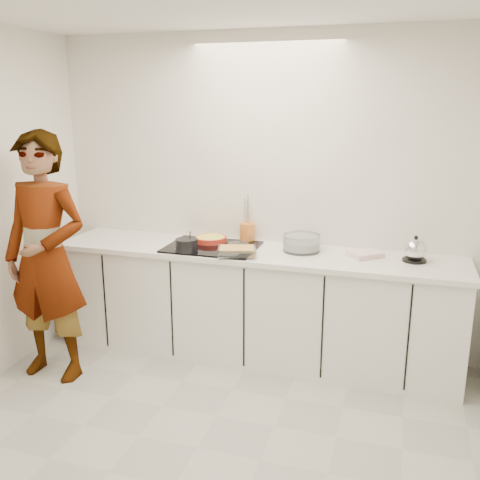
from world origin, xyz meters
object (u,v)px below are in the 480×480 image
(hob, at_px, (212,247))
(cook, at_px, (46,258))
(saucepan, at_px, (187,245))
(utensil_crock, at_px, (247,232))
(tart_dish, at_px, (210,239))
(kettle, at_px, (415,250))
(mixing_bowl, at_px, (301,244))
(baking_dish, at_px, (237,251))

(hob, bearing_deg, cook, -145.68)
(saucepan, xyz_separation_m, cook, (-0.90, -0.52, -0.04))
(utensil_crock, bearing_deg, tart_dish, -150.43)
(utensil_crock, bearing_deg, kettle, -8.15)
(tart_dish, bearing_deg, kettle, -1.34)
(hob, distance_m, tart_dish, 0.14)
(tart_dish, height_order, saucepan, saucepan)
(mixing_bowl, bearing_deg, cook, -154.79)
(saucepan, bearing_deg, hob, 54.47)
(baking_dish, distance_m, cook, 1.41)
(mixing_bowl, relative_size, utensil_crock, 2.08)
(tart_dish, bearing_deg, mixing_bowl, -0.87)
(hob, relative_size, cook, 0.39)
(tart_dish, xyz_separation_m, saucepan, (-0.08, -0.32, 0.02))
(tart_dish, height_order, baking_dish, baking_dish)
(saucepan, bearing_deg, cook, -150.24)
(saucepan, height_order, kettle, kettle)
(kettle, bearing_deg, mixing_bowl, 178.23)
(tart_dish, distance_m, baking_dish, 0.44)
(mixing_bowl, bearing_deg, utensil_crock, 161.40)
(saucepan, distance_m, baking_dish, 0.40)
(baking_dish, bearing_deg, hob, 146.62)
(tart_dish, relative_size, cook, 0.18)
(hob, height_order, mixing_bowl, mixing_bowl)
(utensil_crock, bearing_deg, hob, -127.50)
(cook, bearing_deg, mixing_bowl, 26.20)
(hob, height_order, tart_dish, tart_dish)
(saucepan, bearing_deg, baking_dish, 3.15)
(tart_dish, height_order, kettle, kettle)
(saucepan, xyz_separation_m, mixing_bowl, (0.85, 0.31, -0.00))
(hob, relative_size, utensil_crock, 4.59)
(cook, bearing_deg, saucepan, 30.76)
(saucepan, xyz_separation_m, kettle, (1.69, 0.28, 0.02))
(tart_dish, bearing_deg, saucepan, -104.14)
(hob, xyz_separation_m, kettle, (1.55, 0.09, 0.08))
(hob, height_order, cook, cook)
(mixing_bowl, height_order, cook, cook)
(utensil_crock, relative_size, cook, 0.08)
(hob, xyz_separation_m, saucepan, (-0.14, -0.20, 0.06))
(mixing_bowl, height_order, kettle, kettle)
(hob, relative_size, tart_dish, 2.20)
(hob, height_order, baking_dish, baking_dish)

